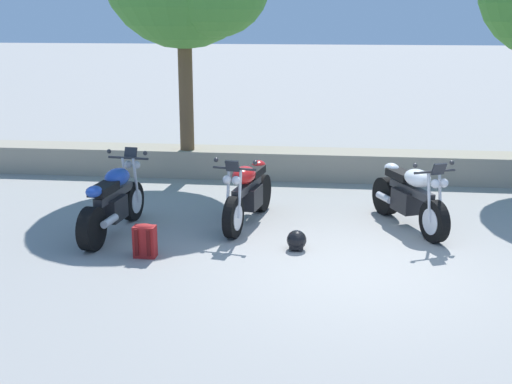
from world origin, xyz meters
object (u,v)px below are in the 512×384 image
motorcycle_blue_near_left (114,202)px  rider_backpack (145,240)px  rider_helmet (297,240)px  motorcycle_red_centre (247,194)px  motorcycle_white_far_right (410,197)px

motorcycle_blue_near_left → rider_backpack: size_ratio=4.39×
rider_helmet → motorcycle_blue_near_left: bearing=171.5°
motorcycle_red_centre → motorcycle_white_far_right: size_ratio=1.06×
rider_backpack → rider_helmet: 2.10m
motorcycle_white_far_right → rider_backpack: 4.08m
rider_backpack → motorcycle_red_centre: bearing=53.6°
motorcycle_red_centre → rider_helmet: (0.84, -1.11, -0.35)m
motorcycle_blue_near_left → rider_backpack: bearing=-51.8°
rider_backpack → rider_helmet: (2.03, 0.51, -0.11)m
rider_helmet → motorcycle_white_far_right: bearing=35.7°
motorcycle_red_centre → rider_helmet: 1.43m
motorcycle_blue_near_left → motorcycle_red_centre: bearing=20.0°
motorcycle_white_far_right → motorcycle_blue_near_left: bearing=-169.9°
motorcycle_blue_near_left → rider_helmet: size_ratio=7.38×
motorcycle_blue_near_left → rider_helmet: 2.81m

